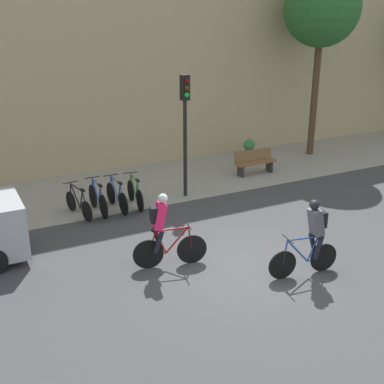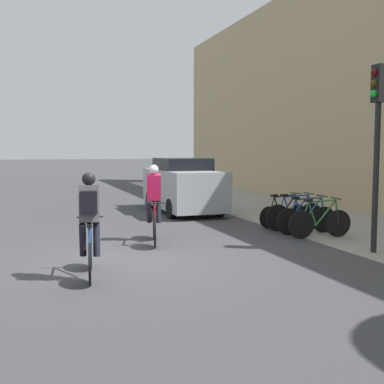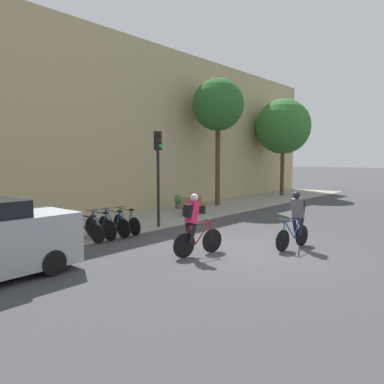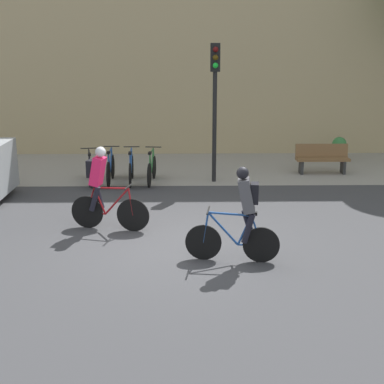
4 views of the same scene
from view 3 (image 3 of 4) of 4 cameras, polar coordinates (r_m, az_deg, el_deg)
name	(u,v)px [view 3 (image 3 of 4)]	position (r m, az deg, el deg)	size (l,w,h in m)	color
ground	(254,250)	(11.70, 9.39, -8.71)	(200.00, 200.00, 0.00)	#3D3D3F
kerb_strip	(114,225)	(16.13, -11.81, -4.87)	(44.00, 4.50, 0.01)	gray
building_facade	(76,121)	(18.03, -17.19, 10.29)	(44.00, 0.60, 8.93)	tan
cyclist_pink	(194,223)	(10.66, 0.30, -4.82)	(1.70, 0.58, 1.80)	black
cyclist_grey	(296,218)	(12.06, 15.58, -3.83)	(1.71, 0.51, 1.78)	black
parked_bike_0	(86,231)	(13.04, -15.85, -5.68)	(0.48, 1.62, 0.94)	black
parked_bike_1	(100,227)	(13.36, -13.79, -5.22)	(0.46, 1.73, 0.99)	black
parked_bike_2	(114,225)	(13.71, -11.81, -4.96)	(0.46, 1.73, 0.97)	black
parked_bike_3	(127,223)	(14.08, -9.94, -4.68)	(0.46, 1.66, 0.97)	black
traffic_light_pole	(158,161)	(15.15, -5.17, 4.68)	(0.26, 0.30, 3.86)	black
bench	(193,205)	(18.42, 0.21, -2.04)	(1.61, 0.44, 0.89)	brown
street_tree_0	(218,106)	(22.18, 3.99, 13.01)	(2.99, 2.99, 7.35)	#4C3823
street_tree_1	(283,127)	(28.71, 13.72, 9.66)	(4.03, 4.03, 7.11)	#4C3823
potted_plant	(178,201)	(20.52, -2.09, -1.38)	(0.48, 0.48, 0.78)	#56514C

